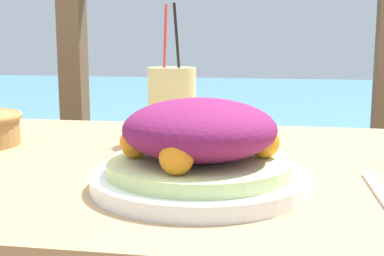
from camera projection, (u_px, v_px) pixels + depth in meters
patio_table at (171, 220)px, 0.85m from camera, size 1.20×0.71×0.70m
railing_fence at (223, 67)px, 1.53m from camera, size 2.80×0.08×1.13m
sea_backdrop at (258, 127)px, 4.07m from camera, size 12.00×4.00×0.41m
salad_plate at (199, 150)px, 0.68m from camera, size 0.28×0.28×0.12m
drink_glass at (172, 105)px, 0.96m from camera, size 0.09×0.09×0.25m
knife at (381, 193)px, 0.66m from camera, size 0.02×0.18×0.00m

